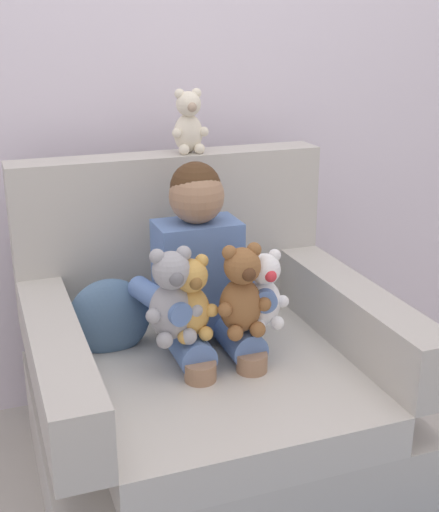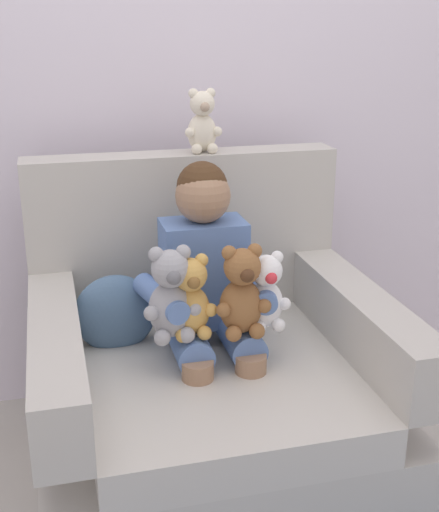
{
  "view_description": "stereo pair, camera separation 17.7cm",
  "coord_description": "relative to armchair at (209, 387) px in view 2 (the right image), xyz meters",
  "views": [
    {
      "loc": [
        -0.61,
        -1.75,
        1.42
      ],
      "look_at": [
        0.01,
        -0.05,
        0.78
      ],
      "focal_mm": 47.6,
      "sensor_mm": 36.0,
      "label": 1
    },
    {
      "loc": [
        -0.44,
        -1.8,
        1.42
      ],
      "look_at": [
        0.01,
        -0.05,
        0.78
      ],
      "focal_mm": 47.6,
      "sensor_mm": 36.0,
      "label": 2
    }
  ],
  "objects": [
    {
      "name": "back_wall",
      "position": [
        0.0,
        0.66,
        0.99
      ],
      "size": [
        6.0,
        0.1,
        2.6
      ],
      "primitive_type": "cube",
      "color": "silver",
      "rests_on": "ground"
    },
    {
      "name": "armchair",
      "position": [
        0.0,
        0.0,
        0.0
      ],
      "size": [
        1.06,
        0.98,
        0.99
      ],
      "color": "#BCB7AD",
      "rests_on": "ground"
    },
    {
      "name": "plush_white",
      "position": [
        0.15,
        -0.1,
        0.35
      ],
      "size": [
        0.14,
        0.12,
        0.24
      ],
      "rotation": [
        0.0,
        0.0,
        0.37
      ],
      "color": "white",
      "rests_on": "armchair"
    },
    {
      "name": "plush_honey",
      "position": [
        -0.08,
        -0.09,
        0.35
      ],
      "size": [
        0.15,
        0.12,
        0.25
      ],
      "rotation": [
        0.0,
        0.0,
        0.25
      ],
      "color": "gold",
      "rests_on": "armchair"
    },
    {
      "name": "plush_grey",
      "position": [
        -0.13,
        -0.09,
        0.37
      ],
      "size": [
        0.17,
        0.14,
        0.28
      ],
      "rotation": [
        0.0,
        0.0,
        -0.28
      ],
      "color": "#9E9EA3",
      "rests_on": "armchair"
    },
    {
      "name": "plush_brown",
      "position": [
        0.07,
        -0.12,
        0.36
      ],
      "size": [
        0.16,
        0.13,
        0.28
      ],
      "rotation": [
        0.0,
        0.0,
        0.17
      ],
      "color": "brown",
      "rests_on": "armchair"
    },
    {
      "name": "plush_cream_on_backrest",
      "position": [
        0.07,
        0.37,
        0.78
      ],
      "size": [
        0.13,
        0.1,
        0.21
      ],
      "rotation": [
        0.0,
        0.0,
        0.24
      ],
      "color": "silver",
      "rests_on": "armchair"
    },
    {
      "name": "seated_child",
      "position": [
        0.01,
        0.04,
        0.34
      ],
      "size": [
        0.45,
        0.39,
        0.82
      ],
      "rotation": [
        0.0,
        0.0,
        0.15
      ],
      "color": "#597AB7",
      "rests_on": "armchair"
    },
    {
      "name": "ground_plane",
      "position": [
        0.0,
        -0.05,
        -0.31
      ],
      "size": [
        8.0,
        8.0,
        0.0
      ],
      "primitive_type": "plane",
      "color": "#ADA89E"
    },
    {
      "name": "throw_pillow",
      "position": [
        -0.27,
        0.14,
        0.23
      ],
      "size": [
        0.26,
        0.12,
        0.26
      ],
      "primitive_type": "ellipsoid",
      "rotation": [
        0.0,
        0.0,
        0.0
      ],
      "color": "slate",
      "rests_on": "armchair"
    }
  ]
}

